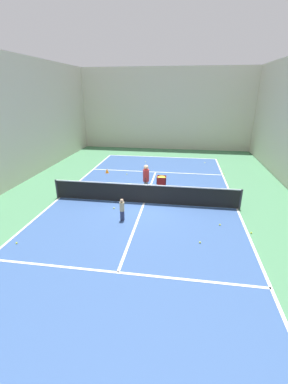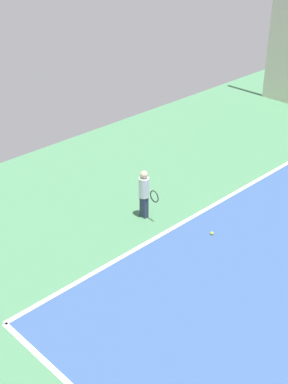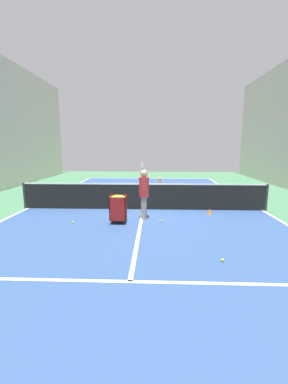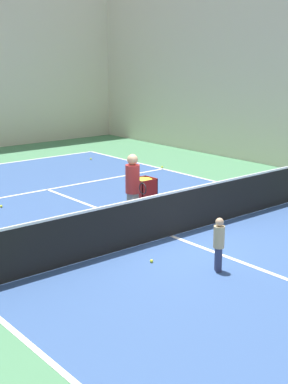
# 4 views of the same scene
# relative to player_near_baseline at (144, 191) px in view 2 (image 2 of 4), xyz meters

# --- Properties ---
(line_baseline_near) EXTENTS (9.39, 0.10, 0.00)m
(line_baseline_near) POSITION_rel_player_near_baseline_xyz_m (-0.57, 0.78, -0.66)
(line_baseline_near) COLOR white
(line_baseline_near) RESTS_ON ground
(player_near_baseline) EXTENTS (0.25, 0.57, 1.16)m
(player_near_baseline) POSITION_rel_player_near_baseline_xyz_m (0.00, 0.00, 0.00)
(player_near_baseline) COLOR #2D3351
(player_near_baseline) RESTS_ON ground
(tennis_ball_1) EXTENTS (0.07, 0.07, 0.07)m
(tennis_ball_1) POSITION_rel_player_near_baseline_xyz_m (-0.53, 1.54, -0.63)
(tennis_ball_1) COLOR yellow
(tennis_ball_1) RESTS_ON ground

